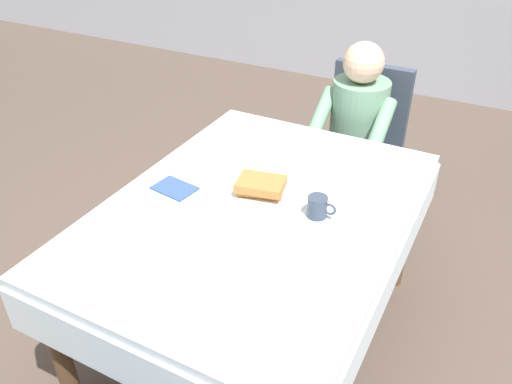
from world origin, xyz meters
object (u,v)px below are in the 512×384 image
chair_diner (362,138)px  spoon_near_edge (220,232)px  diner_person (355,126)px  plate_breakfast (259,193)px  breakfast_stack (261,186)px  fork_left_of_plate (216,185)px  syrup_pitcher (215,157)px  knife_right_of_plate (300,210)px  cup_coffee (318,207)px  dining_table_main (256,225)px

chair_diner → spoon_near_edge: 1.40m
diner_person → plate_breakfast: diner_person is taller
breakfast_stack → fork_left_of_plate: (-0.20, -0.02, -0.05)m
diner_person → plate_breakfast: 0.95m
syrup_pitcher → knife_right_of_plate: size_ratio=0.40×
breakfast_stack → fork_left_of_plate: size_ratio=1.16×
chair_diner → breakfast_stack: chair_diner is taller
plate_breakfast → knife_right_of_plate: bearing=-6.0°
fork_left_of_plate → spoon_near_edge: (0.18, -0.27, 0.00)m
syrup_pitcher → breakfast_stack: bearing=-24.1°
cup_coffee → fork_left_of_plate: cup_coffee is taller
plate_breakfast → syrup_pitcher: syrup_pitcher is taller
dining_table_main → cup_coffee: size_ratio=13.49×
knife_right_of_plate → chair_diner: bearing=6.0°
diner_person → chair_diner: bearing=-90.0°
cup_coffee → syrup_pitcher: (-0.55, 0.16, -0.01)m
knife_right_of_plate → plate_breakfast: bearing=85.3°
syrup_pitcher → knife_right_of_plate: (0.48, -0.15, -0.04)m
plate_breakfast → breakfast_stack: 0.04m
knife_right_of_plate → spoon_near_edge: (-0.20, -0.27, 0.00)m
chair_diner → spoon_near_edge: bearing=85.5°
diner_person → breakfast_stack: bearing=84.6°
breakfast_stack → syrup_pitcher: size_ratio=2.62×
fork_left_of_plate → dining_table_main: bearing=-106.9°
chair_diner → fork_left_of_plate: chair_diner is taller
dining_table_main → plate_breakfast: bearing=110.5°
cup_coffee → diner_person: bearing=99.7°
breakfast_stack → knife_right_of_plate: size_ratio=1.05×
plate_breakfast → knife_right_of_plate: size_ratio=1.40×
dining_table_main → spoon_near_edge: spoon_near_edge is taller
dining_table_main → knife_right_of_plate: (0.16, 0.06, 0.09)m
chair_diner → syrup_pitcher: bearing=68.1°
knife_right_of_plate → spoon_near_edge: same height
cup_coffee → fork_left_of_plate: 0.45m
chair_diner → breakfast_stack: 1.13m
diner_person → syrup_pitcher: 0.90m
plate_breakfast → spoon_near_edge: (-0.01, -0.29, -0.01)m
knife_right_of_plate → syrup_pitcher: bearing=73.7°
diner_person → cup_coffee: 0.98m
chair_diner → plate_breakfast: 1.12m
fork_left_of_plate → breakfast_stack: bearing=-87.2°
dining_table_main → chair_diner: chair_diner is taller
plate_breakfast → fork_left_of_plate: 0.19m
breakfast_stack → fork_left_of_plate: breakfast_stack is taller
dining_table_main → spoon_near_edge: (-0.04, -0.21, 0.09)m
plate_breakfast → knife_right_of_plate: (0.19, -0.02, -0.01)m
syrup_pitcher → cup_coffee: bearing=-15.9°
plate_breakfast → breakfast_stack: breakfast_stack is taller
fork_left_of_plate → syrup_pitcher: bearing=30.5°
diner_person → cup_coffee: bearing=99.7°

